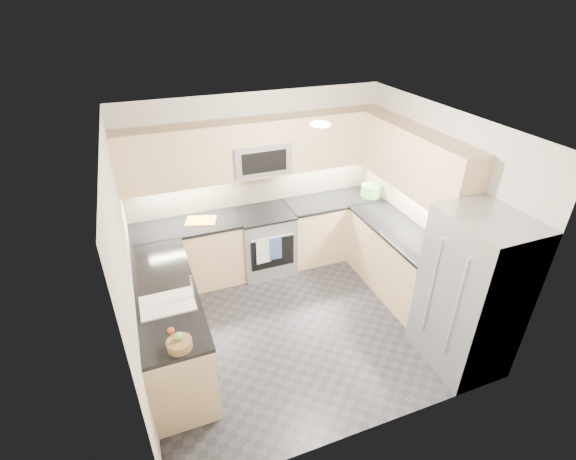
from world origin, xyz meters
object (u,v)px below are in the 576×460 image
Objects in this scene: cutting_board at (201,221)px; utensil_bowl at (371,190)px; refrigerator at (471,294)px; microwave at (260,157)px; gas_range at (265,242)px; fruit_basket at (179,344)px.

utensil_bowl is at bearing -2.81° from cutting_board.
cutting_board is (-2.32, 2.48, 0.05)m from refrigerator.
microwave is at bearing 173.30° from utensil_bowl.
microwave is 0.42× the size of refrigerator.
utensil_bowl is (0.20, 2.36, 0.13)m from refrigerator.
gas_range is at bearing -3.60° from cutting_board.
utensil_bowl reaches higher than fruit_basket.
gas_range is at bearing -90.00° from microwave.
refrigerator is at bearing -94.96° from utensil_bowl.
microwave is 3.04m from refrigerator.
refrigerator reaches higher than fruit_basket.
gas_range is at bearing 55.59° from fruit_basket.
refrigerator is 8.20× the size of fruit_basket.
utensil_bowl is at bearing -6.70° from microwave.
cutting_board is at bearing 74.80° from fruit_basket.
utensil_bowl is at bearing -2.40° from gas_range.
fruit_basket is (-0.60, -2.20, 0.03)m from cutting_board.
cutting_board is at bearing 176.40° from gas_range.
microwave is 1.94× the size of cutting_board.
microwave is at bearing 90.00° from gas_range.
cutting_board reaches higher than gas_range.
refrigerator is 3.40m from cutting_board.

